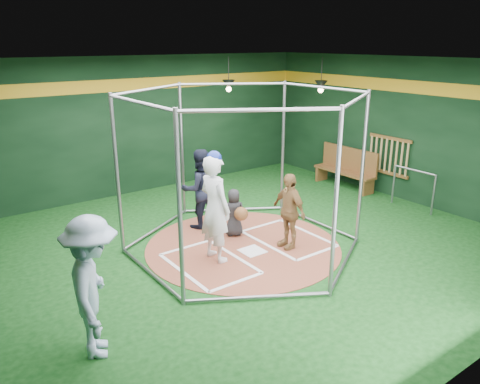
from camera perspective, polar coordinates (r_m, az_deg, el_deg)
room_shell at (r=8.65m, az=0.36°, el=3.97°), size 10.10×9.10×3.53m
clay_disc at (r=9.23m, az=0.37°, el=-6.63°), size 3.80×3.80×0.01m
home_plate at (r=9.01m, az=1.52°, el=-7.20°), size 0.43×0.43×0.01m
batter_box_left at (r=8.55m, az=-3.79°, el=-8.68°), size 1.17×1.77×0.01m
batter_box_right at (r=9.60m, az=5.84°, el=-5.63°), size 1.17×1.77×0.01m
batting_cage at (r=8.71m, az=0.39°, el=2.34°), size 4.05×4.67×3.00m
bat_rack at (r=12.55m, az=17.65°, el=4.25°), size 0.07×1.25×0.98m
pendant_lamp_near at (r=12.64m, az=-1.39°, el=12.97°), size 0.34×0.34×0.90m
pendant_lamp_far at (r=12.59m, az=9.84°, el=12.70°), size 0.34×0.34×0.90m
batter_figure at (r=8.36m, az=-3.07°, el=-1.84°), size 0.53×0.75×2.03m
visitor_leopard at (r=8.98m, az=5.96°, el=-2.30°), size 0.39×0.88×1.48m
catcher_figure at (r=9.53m, az=-0.64°, el=-2.53°), size 0.56×0.62×0.99m
umpire at (r=9.92m, az=-4.93°, el=0.41°), size 0.93×0.78×1.71m
bystander_blue at (r=6.19m, az=-17.46°, el=-11.03°), size 1.10×1.38×1.87m
dugout_bench at (r=13.10m, az=12.86°, el=2.98°), size 0.44×1.87×1.09m
steel_railing at (r=11.78m, az=20.41°, el=1.08°), size 0.05×1.13×0.98m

